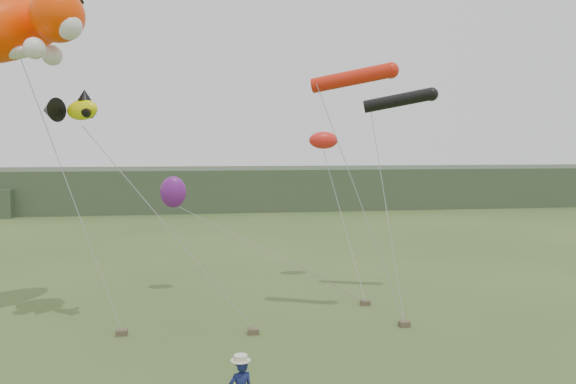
% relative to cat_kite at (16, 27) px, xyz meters
% --- Properties ---
extents(headland, '(90.00, 13.00, 4.00)m').
position_rel_cat_kite_xyz_m(headland, '(4.29, 37.23, -8.26)').
color(headland, '#2D3D28').
rests_on(headland, ground).
extents(sandbag_anchors, '(14.15, 5.55, 0.18)m').
position_rel_cat_kite_xyz_m(sandbag_anchors, '(7.13, -2.24, -10.09)').
color(sandbag_anchors, brown).
rests_on(sandbag_anchors, ground).
extents(cat_kite, '(6.29, 5.22, 3.66)m').
position_rel_cat_kite_xyz_m(cat_kite, '(0.00, 0.00, 0.00)').
color(cat_kite, '#FF3A00').
rests_on(cat_kite, ground).
extents(fish_kite, '(2.25, 1.48, 1.08)m').
position_rel_cat_kite_xyz_m(fish_kite, '(1.86, -0.83, -2.78)').
color(fish_kite, '#D3D707').
rests_on(fish_kite, ground).
extents(tube_kites, '(5.64, 4.36, 1.52)m').
position_rel_cat_kite_xyz_m(tube_kites, '(12.85, 0.06, -1.83)').
color(tube_kites, black).
rests_on(tube_kites, ground).
extents(misc_kites, '(7.83, 1.89, 3.21)m').
position_rel_cat_kite_xyz_m(misc_kites, '(7.89, 3.79, -4.93)').
color(misc_kites, red).
rests_on(misc_kites, ground).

